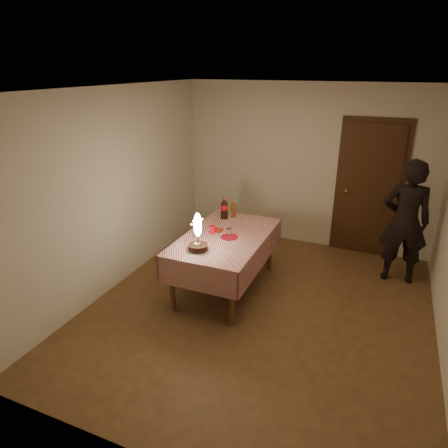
# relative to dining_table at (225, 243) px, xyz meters

# --- Properties ---
(ground) EXTENTS (4.00, 4.50, 0.01)m
(ground) POSITION_rel_dining_table_xyz_m (0.59, -0.32, -0.67)
(ground) COLOR brown
(ground) RESTS_ON ground
(room_shell) EXTENTS (4.04, 4.54, 2.62)m
(room_shell) POSITION_rel_dining_table_xyz_m (0.62, -0.25, 0.99)
(room_shell) COLOR beige
(room_shell) RESTS_ON ground
(dining_table) EXTENTS (1.02, 1.72, 0.77)m
(dining_table) POSITION_rel_dining_table_xyz_m (0.00, 0.00, 0.00)
(dining_table) COLOR brown
(dining_table) RESTS_ON ground
(birthday_cake) EXTENTS (0.29, 0.29, 0.47)m
(birthday_cake) POSITION_rel_dining_table_xyz_m (-0.13, -0.53, 0.24)
(birthday_cake) COLOR white
(birthday_cake) RESTS_ON dining_table
(red_plate) EXTENTS (0.22, 0.22, 0.01)m
(red_plate) POSITION_rel_dining_table_xyz_m (0.07, -0.03, 0.11)
(red_plate) COLOR #A80B1D
(red_plate) RESTS_ON dining_table
(red_cup) EXTENTS (0.08, 0.08, 0.10)m
(red_cup) POSITION_rel_dining_table_xyz_m (-0.19, 0.01, 0.15)
(red_cup) COLOR red
(red_cup) RESTS_ON dining_table
(clear_cup) EXTENTS (0.07, 0.07, 0.09)m
(clear_cup) POSITION_rel_dining_table_xyz_m (0.03, 0.04, 0.15)
(clear_cup) COLOR white
(clear_cup) RESTS_ON dining_table
(napkin_stack) EXTENTS (0.15, 0.15, 0.02)m
(napkin_stack) POSITION_rel_dining_table_xyz_m (-0.17, 0.09, 0.11)
(napkin_stack) COLOR #B22814
(napkin_stack) RESTS_ON dining_table
(cola_bottle) EXTENTS (0.10, 0.10, 0.32)m
(cola_bottle) POSITION_rel_dining_table_xyz_m (-0.26, 0.57, 0.26)
(cola_bottle) COLOR black
(cola_bottle) RESTS_ON dining_table
(amber_bottle_left) EXTENTS (0.06, 0.06, 0.25)m
(amber_bottle_left) POSITION_rel_dining_table_xyz_m (-0.16, 0.67, 0.22)
(amber_bottle_left) COLOR #5D2D10
(amber_bottle_left) RESTS_ON dining_table
(photographer) EXTENTS (0.68, 0.49, 1.73)m
(photographer) POSITION_rel_dining_table_xyz_m (2.13, 1.15, 0.20)
(photographer) COLOR black
(photographer) RESTS_ON ground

